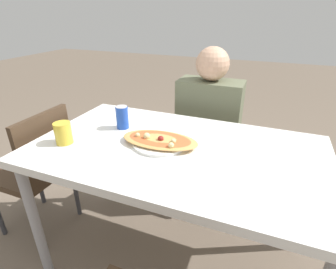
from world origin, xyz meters
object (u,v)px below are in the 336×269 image
chair_far_seated (210,137)px  pizza_main (159,141)px  person_seated (208,118)px  soda_can (122,117)px  dining_table (176,160)px  chair_side_left (37,167)px  drink_glass (63,133)px

chair_far_seated → pizza_main: 0.80m
person_seated → soda_can: size_ratio=9.18×
chair_far_seated → soda_can: bearing=60.2°
soda_can → dining_table: bearing=-16.1°
dining_table → chair_far_seated: bearing=89.5°
dining_table → chair_side_left: chair_side_left is taller
pizza_main → soda_can: bearing=158.4°
soda_can → pizza_main: bearing=-21.6°
dining_table → chair_far_seated: 0.76m
pizza_main → soda_can: soda_can is taller
dining_table → soda_can: size_ratio=11.04×
chair_side_left → drink_glass: 0.50m
chair_side_left → soda_can: size_ratio=6.72×
dining_table → pizza_main: 0.13m
dining_table → chair_side_left: (-0.88, -0.07, -0.21)m
chair_far_seated → drink_glass: drink_glass is taller
chair_side_left → person_seated: person_seated is taller
chair_side_left → soda_can: 0.65m
person_seated → drink_glass: (-0.53, -0.78, 0.13)m
chair_side_left → drink_glass: drink_glass is taller
soda_can → chair_far_seated: bearing=60.2°
dining_table → person_seated: size_ratio=1.20×
drink_glass → person_seated: bearing=55.7°
chair_far_seated → soda_can: size_ratio=6.72×
soda_can → drink_glass: size_ratio=1.18×
chair_far_seated → drink_glass: 1.09m
person_seated → pizza_main: bearing=81.5°
drink_glass → pizza_main: bearing=19.7°
dining_table → person_seated: bearing=89.4°
dining_table → drink_glass: bearing=-163.1°
soda_can → drink_glass: soda_can is taller
chair_side_left → drink_glass: bearing=-104.1°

